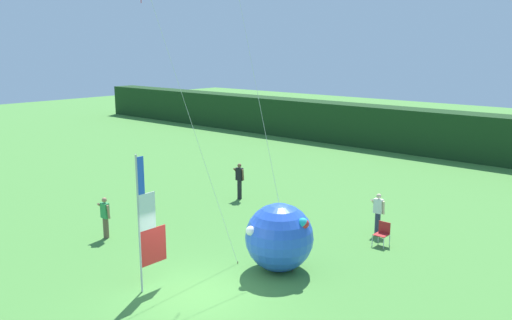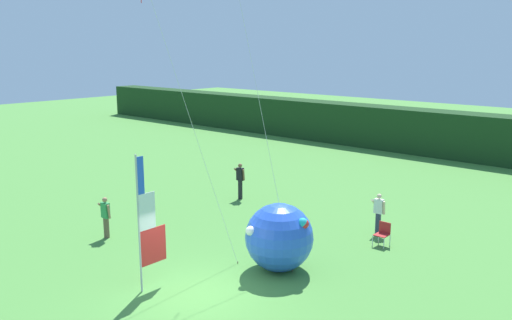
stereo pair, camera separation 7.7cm
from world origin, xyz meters
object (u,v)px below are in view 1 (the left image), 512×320
at_px(person_near_banner, 378,212).
at_px(folding_chair, 383,232).
at_px(person_far_left, 105,216).
at_px(person_mid_field, 240,180).
at_px(banner_flag, 147,225).
at_px(inflatable_balloon, 279,237).

distance_m(person_near_banner, folding_chair, 1.34).
relative_size(person_near_banner, person_far_left, 1.01).
xyz_separation_m(person_mid_field, person_far_left, (-0.22, -7.56, -0.08)).
bearing_deg(person_far_left, person_mid_field, 88.32).
bearing_deg(person_near_banner, person_mid_field, 179.82).
height_order(banner_flag, person_far_left, banner_flag).
height_order(banner_flag, folding_chair, banner_flag).
relative_size(person_near_banner, person_mid_field, 0.93).
bearing_deg(banner_flag, person_near_banner, 72.51).
xyz_separation_m(banner_flag, folding_chair, (3.68, 8.22, -1.57)).
relative_size(banner_flag, person_mid_field, 2.41).
xyz_separation_m(banner_flag, person_near_banner, (2.92, 9.25, -1.19)).
bearing_deg(banner_flag, inflatable_balloon, 60.62).
bearing_deg(person_near_banner, inflatable_balloon, -98.03).
distance_m(person_near_banner, inflatable_balloon, 5.50).
height_order(banner_flag, person_near_banner, banner_flag).
distance_m(banner_flag, person_near_banner, 9.77).
relative_size(banner_flag, person_near_banner, 2.60).
relative_size(person_near_banner, inflatable_balloon, 0.72).
xyz_separation_m(person_near_banner, inflatable_balloon, (-0.77, -5.44, 0.27)).
height_order(banner_flag, person_mid_field, banner_flag).
bearing_deg(person_mid_field, inflatable_balloon, -38.44).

